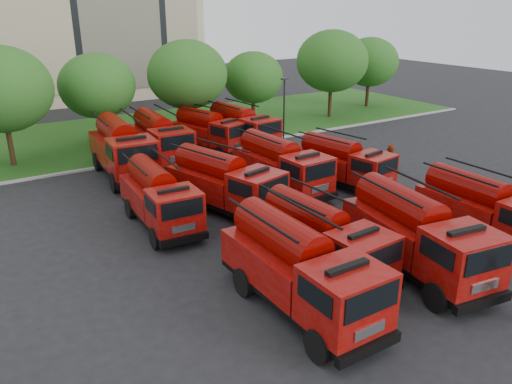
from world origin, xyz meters
TOP-DOWN VIEW (x-y plane):
  - ground at (0.00, 0.00)m, footprint 140.00×140.00m
  - lawn at (0.00, 26.00)m, footprint 70.00×16.00m
  - curb at (0.00, 17.90)m, footprint 70.00×0.30m
  - tree_2 at (-8.00, 21.50)m, footprint 6.72×6.72m
  - tree_3 at (-1.00, 24.00)m, footprint 5.88×5.88m
  - tree_4 at (6.00, 22.50)m, footprint 6.55×6.55m
  - tree_5 at (13.00, 23.50)m, footprint 5.46×5.46m
  - tree_6 at (21.00, 22.00)m, footprint 6.89×6.89m
  - tree_7 at (28.00, 24.00)m, footprint 6.05×6.05m
  - lamp_post_1 at (12.00, 17.20)m, footprint 0.60×0.25m
  - fire_truck_0 at (-1.72, -3.04)m, footprint 2.76×7.44m
  - fire_truck_1 at (0.80, -1.29)m, footprint 2.76×6.82m
  - fire_truck_2 at (4.11, -3.38)m, footprint 3.67×7.79m
  - fire_truck_3 at (9.28, -2.99)m, footprint 2.60×6.80m
  - fire_truck_4 at (-3.12, 6.77)m, footprint 2.75×6.83m
  - fire_truck_5 at (0.56, 6.59)m, footprint 4.20×7.57m
  - fire_truck_6 at (4.92, 7.53)m, footprint 2.89×7.26m
  - fire_truck_7 at (8.69, 6.24)m, footprint 3.30×6.78m
  - fire_truck_8 at (-2.12, 15.46)m, footprint 3.37×8.15m
  - fire_truck_9 at (1.04, 16.91)m, footprint 3.06×7.66m
  - fire_truck_10 at (5.38, 17.74)m, footprint 3.95×7.12m
  - fire_truck_11 at (7.86, 17.12)m, footprint 3.20×7.37m
  - firefighter_0 at (4.00, -4.92)m, footprint 0.68×0.51m
  - firefighter_4 at (1.39, 5.30)m, footprint 1.12×1.04m
  - firefighter_5 at (13.73, 7.09)m, footprint 1.73×1.20m

SIDE VIEW (x-z plane):
  - ground at x=0.00m, z-range 0.00..0.00m
  - firefighter_0 at x=4.00m, z-range -0.89..0.89m
  - firefighter_4 at x=1.39m, z-range -0.96..0.96m
  - firefighter_5 at x=13.73m, z-range -0.86..0.86m
  - lawn at x=0.00m, z-range 0.00..0.12m
  - curb at x=0.00m, z-range 0.00..0.14m
  - fire_truck_7 at x=8.69m, z-range 0.01..2.97m
  - fire_truck_1 at x=0.80m, z-range 0.01..3.06m
  - fire_truck_4 at x=-3.12m, z-range 0.01..3.07m
  - fire_truck_3 at x=9.28m, z-range 0.01..3.08m
  - fire_truck_10 at x=5.38m, z-range 0.01..3.09m
  - fire_truck_11 at x=7.86m, z-range 0.01..3.27m
  - fire_truck_6 at x=4.92m, z-range 0.01..3.27m
  - fire_truck_5 at x=0.56m, z-range 0.01..3.28m
  - fire_truck_0 at x=-1.72m, z-range 0.01..3.39m
  - fire_truck_2 at x=4.11m, z-range 0.01..3.42m
  - fire_truck_9 at x=1.04m, z-range 0.01..3.44m
  - fire_truck_8 at x=-2.12m, z-range 0.01..3.64m
  - lamp_post_1 at x=12.00m, z-range 0.34..5.45m
  - tree_5 at x=13.00m, z-range 1.01..7.69m
  - tree_3 at x=-1.00m, z-range 1.09..8.28m
  - tree_7 at x=28.00m, z-range 1.12..8.52m
  - tree_4 at x=6.00m, z-range 1.21..9.23m
  - tree_2 at x=-8.00m, z-range 1.25..9.46m
  - tree_6 at x=21.00m, z-range 1.28..9.70m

